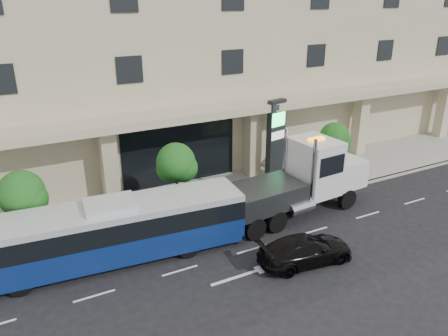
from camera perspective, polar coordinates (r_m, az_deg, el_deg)
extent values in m
plane|color=black|center=(23.90, 1.82, -8.86)|extent=(120.00, 120.00, 0.00)
cube|color=gray|center=(27.80, -3.27, -4.08)|extent=(120.00, 6.00, 0.15)
cube|color=gray|center=(25.39, -0.41, -6.69)|extent=(120.00, 0.30, 0.15)
cube|color=tan|center=(34.95, -11.24, 17.79)|extent=(60.00, 15.00, 20.00)
cube|color=tan|center=(27.58, -5.08, 7.02)|extent=(60.00, 2.80, 0.50)
cube|color=black|center=(29.52, -5.78, 1.79)|extent=(8.00, 0.12, 4.00)
cube|color=tan|center=(26.94, -14.72, 0.20)|extent=(0.90, 0.90, 4.90)
cube|color=tan|center=(30.51, 3.76, 3.42)|extent=(0.90, 0.90, 4.90)
cube|color=tan|center=(36.56, 17.34, 5.56)|extent=(0.90, 0.90, 4.90)
cube|color=tan|center=(44.07, 26.74, 6.87)|extent=(0.90, 0.90, 4.90)
cylinder|color=#422B19|center=(23.91, -24.30, -6.70)|extent=(0.14, 0.14, 2.80)
sphere|color=#144313|center=(23.20, -24.94, -2.95)|extent=(2.20, 2.20, 2.20)
sphere|color=#144313|center=(23.15, -23.93, -3.70)|extent=(1.65, 1.65, 1.65)
sphere|color=#144313|center=(23.54, -25.55, -3.78)|extent=(1.54, 1.54, 1.54)
cylinder|color=#422B19|center=(25.27, -6.14, -3.05)|extent=(0.14, 0.14, 2.94)
sphere|color=#144313|center=(24.57, -6.30, 0.78)|extent=(2.20, 2.20, 2.20)
sphere|color=#144313|center=(24.64, -5.34, 0.04)|extent=(1.65, 1.65, 1.65)
sphere|color=#144313|center=(24.80, -7.08, -0.10)|extent=(1.54, 1.54, 1.54)
cylinder|color=#422B19|center=(31.04, 13.93, 1.00)|extent=(0.14, 0.14, 2.73)
sphere|color=#144313|center=(30.50, 14.21, 3.95)|extent=(2.00, 2.00, 2.00)
sphere|color=#144313|center=(30.68, 14.90, 3.37)|extent=(1.50, 1.50, 1.50)
sphere|color=#144313|center=(30.57, 13.48, 3.28)|extent=(1.40, 1.40, 1.40)
cylinder|color=black|center=(21.34, -25.11, -13.63)|extent=(1.08, 0.41, 1.06)
cylinder|color=black|center=(23.23, -25.04, -10.60)|extent=(1.08, 0.41, 1.06)
cylinder|color=black|center=(21.96, -4.68, -10.32)|extent=(1.08, 0.41, 1.06)
cylinder|color=black|center=(23.80, -6.39, -7.67)|extent=(1.08, 0.41, 1.06)
cube|color=navy|center=(22.04, -14.17, -9.40)|extent=(12.91, 3.75, 1.27)
cube|color=black|center=(21.50, -14.44, -6.85)|extent=(12.91, 3.79, 0.95)
cube|color=silver|center=(21.21, -14.60, -5.34)|extent=(12.91, 3.75, 0.32)
cube|color=silver|center=(21.07, -14.68, -4.57)|extent=(2.47, 1.89, 0.32)
cube|color=#2D3033|center=(23.77, 1.20, -7.70)|extent=(0.37, 2.65, 0.32)
cube|color=#2D3033|center=(26.11, 9.12, -4.12)|extent=(9.58, 1.77, 0.45)
cube|color=silver|center=(28.05, 14.92, -0.37)|extent=(2.41, 2.72, 1.68)
cube|color=silver|center=(28.83, 16.47, 0.08)|extent=(0.23, 2.24, 1.34)
cube|color=silver|center=(26.26, 11.68, 0.25)|extent=(2.43, 2.95, 3.25)
cube|color=black|center=(26.79, 13.43, 1.69)|extent=(0.27, 2.47, 1.34)
cylinder|color=silver|center=(24.54, 11.56, -0.59)|extent=(0.21, 0.21, 3.81)
cylinder|color=silver|center=(26.24, 7.93, 1.14)|extent=(0.21, 0.21, 3.81)
cube|color=#2D3033|center=(24.37, 4.90, -3.68)|extent=(4.88, 3.00, 1.23)
cube|color=#2D3033|center=(23.32, -0.51, -6.67)|extent=(1.81, 0.43, 0.25)
cube|color=#2D3033|center=(23.24, -1.94, -8.06)|extent=(0.42, 2.03, 0.20)
cube|color=orange|center=(25.71, 11.96, 3.74)|extent=(1.03, 0.46, 0.16)
cylinder|color=black|center=(27.55, 15.75, -3.92)|extent=(1.25, 0.44, 1.23)
cylinder|color=black|center=(29.01, 12.40, -2.26)|extent=(1.25, 0.44, 1.23)
cylinder|color=black|center=(24.17, 6.91, -6.96)|extent=(1.25, 0.44, 1.23)
cylinder|color=black|center=(25.83, 3.68, -4.87)|extent=(1.25, 0.44, 1.23)
cylinder|color=black|center=(23.39, 4.08, -7.90)|extent=(1.25, 0.44, 1.23)
cylinder|color=black|center=(25.09, 0.94, -5.66)|extent=(1.25, 0.44, 1.23)
imported|color=black|center=(21.78, 10.61, -10.45)|extent=(4.94, 2.41, 1.38)
cube|color=black|center=(30.13, 6.74, 3.72)|extent=(1.45, 0.75, 5.55)
cube|color=#28F163|center=(29.51, 7.15, 6.31)|extent=(1.19, 0.32, 0.92)
cube|color=silver|center=(29.82, 7.05, 4.26)|extent=(1.19, 0.32, 0.55)
cube|color=#262628|center=(29.30, 7.23, 7.88)|extent=(1.19, 0.32, 0.37)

